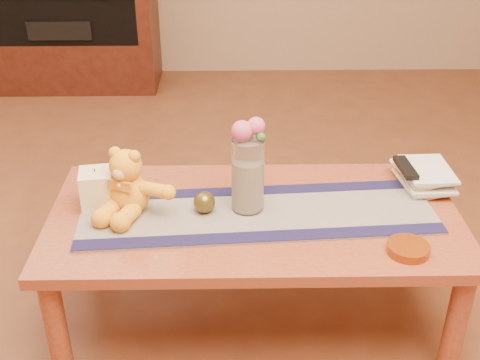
{
  "coord_description": "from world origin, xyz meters",
  "views": [
    {
      "loc": [
        -0.08,
        -1.74,
        1.56
      ],
      "look_at": [
        -0.05,
        0.0,
        0.58
      ],
      "focal_mm": 45.31,
      "sensor_mm": 36.0,
      "label": 1
    }
  ],
  "objects_px": {
    "pillar_candle": "(97,189)",
    "teddy_bear": "(128,181)",
    "glass_vase": "(248,175)",
    "book_bottom": "(402,184)",
    "bronze_ball": "(204,202)",
    "tv_remote": "(406,168)",
    "amber_dish": "(408,249)"
  },
  "relations": [
    {
      "from": "bronze_ball",
      "to": "amber_dish",
      "type": "distance_m",
      "value": 0.68
    },
    {
      "from": "tv_remote",
      "to": "glass_vase",
      "type": "bearing_deg",
      "value": -170.74
    },
    {
      "from": "book_bottom",
      "to": "teddy_bear",
      "type": "bearing_deg",
      "value": -178.83
    },
    {
      "from": "bronze_ball",
      "to": "tv_remote",
      "type": "distance_m",
      "value": 0.74
    },
    {
      "from": "tv_remote",
      "to": "book_bottom",
      "type": "bearing_deg",
      "value": 90.0
    },
    {
      "from": "amber_dish",
      "to": "book_bottom",
      "type": "bearing_deg",
      "value": 78.33
    },
    {
      "from": "pillar_candle",
      "to": "tv_remote",
      "type": "height_order",
      "value": "pillar_candle"
    },
    {
      "from": "pillar_candle",
      "to": "glass_vase",
      "type": "height_order",
      "value": "glass_vase"
    },
    {
      "from": "pillar_candle",
      "to": "bronze_ball",
      "type": "relative_size",
      "value": 1.75
    },
    {
      "from": "teddy_bear",
      "to": "bronze_ball",
      "type": "distance_m",
      "value": 0.26
    },
    {
      "from": "pillar_candle",
      "to": "amber_dish",
      "type": "height_order",
      "value": "pillar_candle"
    },
    {
      "from": "pillar_candle",
      "to": "bronze_ball",
      "type": "bearing_deg",
      "value": -7.68
    },
    {
      "from": "teddy_bear",
      "to": "tv_remote",
      "type": "xyz_separation_m",
      "value": [
        0.97,
        0.14,
        -0.03
      ]
    },
    {
      "from": "pillar_candle",
      "to": "tv_remote",
      "type": "xyz_separation_m",
      "value": [
        1.09,
        0.11,
        0.01
      ]
    },
    {
      "from": "teddy_bear",
      "to": "bronze_ball",
      "type": "height_order",
      "value": "teddy_bear"
    },
    {
      "from": "book_bottom",
      "to": "tv_remote",
      "type": "bearing_deg",
      "value": -93.0
    },
    {
      "from": "pillar_candle",
      "to": "book_bottom",
      "type": "distance_m",
      "value": 1.09
    },
    {
      "from": "teddy_bear",
      "to": "glass_vase",
      "type": "xyz_separation_m",
      "value": [
        0.4,
        -0.0,
        0.02
      ]
    },
    {
      "from": "pillar_candle",
      "to": "amber_dish",
      "type": "relative_size",
      "value": 1.0
    },
    {
      "from": "pillar_candle",
      "to": "bronze_ball",
      "type": "height_order",
      "value": "pillar_candle"
    },
    {
      "from": "pillar_candle",
      "to": "tv_remote",
      "type": "bearing_deg",
      "value": 5.83
    },
    {
      "from": "pillar_candle",
      "to": "teddy_bear",
      "type": "bearing_deg",
      "value": -12.59
    },
    {
      "from": "amber_dish",
      "to": "tv_remote",
      "type": "bearing_deg",
      "value": 77.94
    },
    {
      "from": "bronze_ball",
      "to": "book_bottom",
      "type": "xyz_separation_m",
      "value": [
        0.72,
        0.17,
        -0.03
      ]
    },
    {
      "from": "pillar_candle",
      "to": "glass_vase",
      "type": "xyz_separation_m",
      "value": [
        0.51,
        -0.03,
        0.06
      ]
    },
    {
      "from": "bronze_ball",
      "to": "book_bottom",
      "type": "relative_size",
      "value": 0.34
    },
    {
      "from": "book_bottom",
      "to": "tv_remote",
      "type": "xyz_separation_m",
      "value": [
        0.0,
        -0.01,
        0.07
      ]
    },
    {
      "from": "pillar_candle",
      "to": "glass_vase",
      "type": "relative_size",
      "value": 0.5
    },
    {
      "from": "tv_remote",
      "to": "amber_dish",
      "type": "xyz_separation_m",
      "value": [
        -0.08,
        -0.39,
        -0.07
      ]
    },
    {
      "from": "teddy_bear",
      "to": "bronze_ball",
      "type": "relative_size",
      "value": 4.28
    },
    {
      "from": "bronze_ball",
      "to": "pillar_candle",
      "type": "bearing_deg",
      "value": 172.32
    },
    {
      "from": "glass_vase",
      "to": "book_bottom",
      "type": "relative_size",
      "value": 1.17
    }
  ]
}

